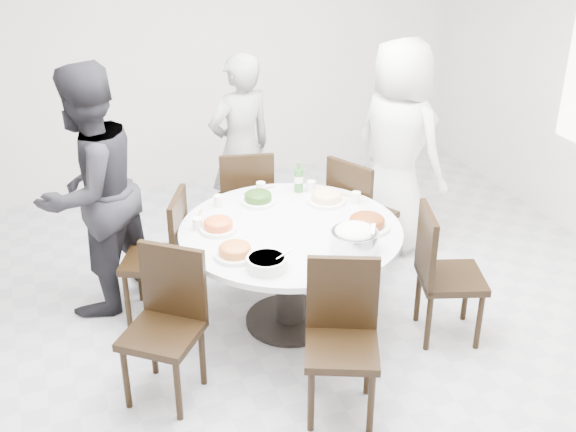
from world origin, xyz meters
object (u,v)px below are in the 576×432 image
object	(u,v)px
soup_bowl	(267,263)
chair_ne	(363,212)
beverage_bottle	(299,177)
rice_bowl	(355,241)
diner_left	(90,192)
dining_table	(291,276)
chair_s	(342,346)
diner_right	(398,147)
diner_middle	(241,149)
chair_n	(246,201)
chair_nw	(154,257)
chair_sw	(162,331)
chair_se	(452,275)

from	to	relation	value
soup_bowl	chair_ne	bearing A→B (deg)	40.88
soup_bowl	beverage_bottle	bearing A→B (deg)	58.79
chair_ne	rice_bowl	size ratio (longest dim) A/B	3.14
diner_left	soup_bowl	distance (m)	1.47
diner_left	dining_table	bearing A→B (deg)	109.89
chair_s	rice_bowl	world-z (taller)	chair_s
chair_ne	soup_bowl	bearing A→B (deg)	104.26
rice_bowl	soup_bowl	size ratio (longest dim) A/B	1.22
dining_table	beverage_bottle	world-z (taller)	beverage_bottle
soup_bowl	beverage_bottle	size ratio (longest dim) A/B	1.07
diner_right	diner_middle	world-z (taller)	diner_right
chair_n	chair_nw	size ratio (longest dim) A/B	1.00
rice_bowl	beverage_bottle	size ratio (longest dim) A/B	1.30
chair_sw	diner_right	world-z (taller)	diner_right
chair_n	beverage_bottle	distance (m)	0.71
chair_sw	diner_left	xyz separation A→B (m)	(-0.22, 1.19, 0.43)
chair_ne	soup_bowl	xyz separation A→B (m)	(-1.14, -0.99, 0.31)
chair_se	rice_bowl	size ratio (longest dim) A/B	3.14
chair_ne	chair_sw	world-z (taller)	same
diner_left	rice_bowl	bearing A→B (deg)	103.31
chair_s	beverage_bottle	bearing A→B (deg)	101.36
chair_nw	chair_sw	world-z (taller)	same
chair_n	soup_bowl	world-z (taller)	chair_n
chair_ne	chair_nw	xyz separation A→B (m)	(-1.68, -0.12, 0.00)
chair_sw	diner_middle	world-z (taller)	diner_middle
chair_nw	diner_left	world-z (taller)	diner_left
chair_se	diner_left	bearing A→B (deg)	78.51
diner_right	diner_middle	distance (m)	1.29
chair_sw	chair_ne	bearing A→B (deg)	68.31
chair_s	beverage_bottle	distance (m)	1.59
diner_middle	chair_n	bearing A→B (deg)	63.43
chair_sw	rice_bowl	world-z (taller)	chair_sw
dining_table	chair_se	world-z (taller)	chair_se
chair_se	diner_right	world-z (taller)	diner_right
chair_ne	diner_middle	distance (m)	1.15
chair_se	chair_sw	bearing A→B (deg)	106.82
diner_right	chair_n	bearing A→B (deg)	53.98
rice_bowl	chair_nw	bearing A→B (deg)	143.29
diner_middle	rice_bowl	distance (m)	1.79
soup_bowl	diner_left	bearing A→B (deg)	127.28
beverage_bottle	chair_sw	bearing A→B (deg)	-141.55
chair_n	diner_right	world-z (taller)	diner_right
dining_table	chair_se	xyz separation A→B (m)	(0.96, -0.52, 0.10)
diner_middle	soup_bowl	xyz separation A→B (m)	(-0.40, -1.81, -0.02)
chair_s	diner_middle	size ratio (longest dim) A/B	0.59
chair_ne	diner_middle	world-z (taller)	diner_middle
chair_sw	soup_bowl	xyz separation A→B (m)	(0.67, 0.03, 0.31)
dining_table	diner_left	bearing A→B (deg)	148.95
chair_se	diner_middle	size ratio (longest dim) A/B	0.59
dining_table	chair_nw	size ratio (longest dim) A/B	1.58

